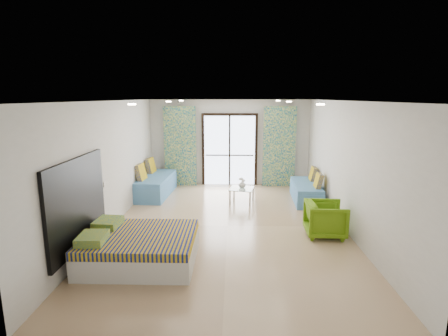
{
  "coord_description": "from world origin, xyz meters",
  "views": [
    {
      "loc": [
        0.12,
        -7.26,
        2.78
      ],
      "look_at": [
        -0.1,
        0.71,
        1.15
      ],
      "focal_mm": 28.0,
      "sensor_mm": 36.0,
      "label": 1
    }
  ],
  "objects_px": {
    "coffee_table": "(242,190)",
    "daybed_left": "(155,184)",
    "armchair": "(325,217)",
    "daybed_right": "(307,191)",
    "bed": "(139,247)"
  },
  "relations": [
    {
      "from": "coffee_table",
      "to": "daybed_left",
      "type": "bearing_deg",
      "value": 164.17
    },
    {
      "from": "coffee_table",
      "to": "armchair",
      "type": "relative_size",
      "value": 0.93
    },
    {
      "from": "daybed_left",
      "to": "daybed_right",
      "type": "relative_size",
      "value": 1.16
    },
    {
      "from": "bed",
      "to": "coffee_table",
      "type": "relative_size",
      "value": 2.56
    },
    {
      "from": "daybed_right",
      "to": "armchair",
      "type": "relative_size",
      "value": 2.29
    },
    {
      "from": "daybed_right",
      "to": "coffee_table",
      "type": "height_order",
      "value": "daybed_right"
    },
    {
      "from": "daybed_left",
      "to": "daybed_right",
      "type": "height_order",
      "value": "daybed_left"
    },
    {
      "from": "coffee_table",
      "to": "armchair",
      "type": "height_order",
      "value": "armchair"
    },
    {
      "from": "daybed_left",
      "to": "armchair",
      "type": "height_order",
      "value": "daybed_left"
    },
    {
      "from": "daybed_right",
      "to": "bed",
      "type": "bearing_deg",
      "value": -131.03
    },
    {
      "from": "daybed_left",
      "to": "coffee_table",
      "type": "xyz_separation_m",
      "value": [
        2.47,
        -0.7,
        0.05
      ]
    },
    {
      "from": "armchair",
      "to": "daybed_right",
      "type": "bearing_deg",
      "value": -1.06
    },
    {
      "from": "bed",
      "to": "daybed_right",
      "type": "bearing_deg",
      "value": 45.99
    },
    {
      "from": "armchair",
      "to": "coffee_table",
      "type": "bearing_deg",
      "value": 38.32
    },
    {
      "from": "bed",
      "to": "armchair",
      "type": "distance_m",
      "value": 3.69
    }
  ]
}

